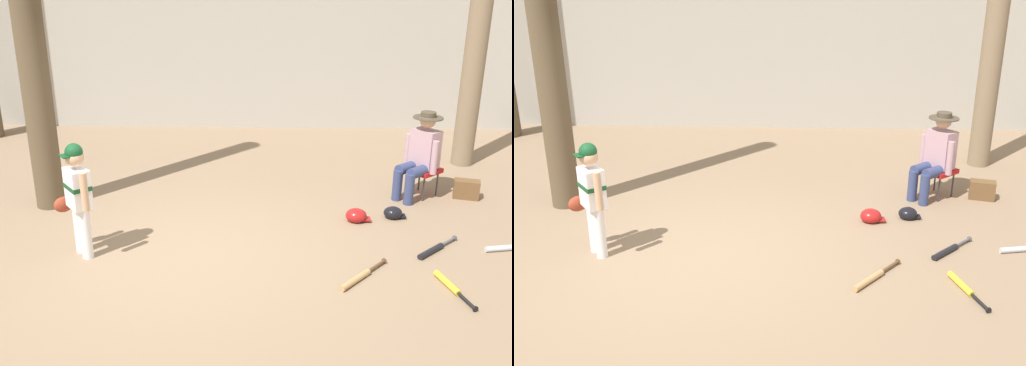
% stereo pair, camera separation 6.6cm
% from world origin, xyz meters
% --- Properties ---
extents(ground_plane, '(60.00, 60.00, 0.00)m').
position_xyz_m(ground_plane, '(0.00, 0.00, 0.00)').
color(ground_plane, '#897056').
extents(concrete_back_wall, '(18.00, 0.36, 2.92)m').
position_xyz_m(concrete_back_wall, '(0.00, 5.65, 1.46)').
color(concrete_back_wall, '#ADA89E').
rests_on(concrete_back_wall, ground).
extents(tree_behind_spectator, '(0.54, 0.54, 5.55)m').
position_xyz_m(tree_behind_spectator, '(4.01, 3.37, 2.48)').
color(tree_behind_spectator, '#7F6B51').
rests_on(tree_behind_spectator, ground).
extents(young_ballplayer, '(0.54, 0.49, 1.31)m').
position_xyz_m(young_ballplayer, '(-1.17, 0.06, 0.74)').
color(young_ballplayer, white).
rests_on(young_ballplayer, ground).
extents(folding_stool, '(0.56, 0.56, 0.41)m').
position_xyz_m(folding_stool, '(3.03, 1.97, 0.36)').
color(folding_stool, red).
rests_on(folding_stool, ground).
extents(seated_spectator, '(0.64, 0.61, 1.20)m').
position_xyz_m(seated_spectator, '(2.95, 1.90, 0.64)').
color(seated_spectator, navy).
rests_on(seated_spectator, ground).
extents(handbag_beside_stool, '(0.38, 0.26, 0.26)m').
position_xyz_m(handbag_beside_stool, '(3.64, 1.88, 0.13)').
color(handbag_beside_stool, brown).
rests_on(handbag_beside_stool, ground).
extents(bat_aluminum_silver, '(0.82, 0.22, 0.07)m').
position_xyz_m(bat_aluminum_silver, '(3.68, 0.31, 0.03)').
color(bat_aluminum_silver, '#B7BCC6').
rests_on(bat_aluminum_silver, ground).
extents(bat_black_composite, '(0.57, 0.55, 0.07)m').
position_xyz_m(bat_black_composite, '(2.78, 0.23, 0.03)').
color(bat_black_composite, black).
rests_on(bat_black_composite, ground).
extents(bat_wood_tan, '(0.58, 0.65, 0.07)m').
position_xyz_m(bat_wood_tan, '(1.85, -0.43, 0.03)').
color(bat_wood_tan, tan).
rests_on(bat_wood_tan, ground).
extents(bat_yellow_trainer, '(0.25, 0.71, 0.07)m').
position_xyz_m(bat_yellow_trainer, '(2.75, -0.56, 0.03)').
color(bat_yellow_trainer, yellow).
rests_on(bat_yellow_trainer, ground).
extents(batting_helmet_black, '(0.28, 0.22, 0.16)m').
position_xyz_m(batting_helmet_black, '(2.50, 1.17, 0.07)').
color(batting_helmet_black, black).
rests_on(batting_helmet_black, ground).
extents(batting_helmet_red, '(0.32, 0.24, 0.18)m').
position_xyz_m(batting_helmet_red, '(2.01, 1.05, 0.08)').
color(batting_helmet_red, '#A81919').
rests_on(batting_helmet_red, ground).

